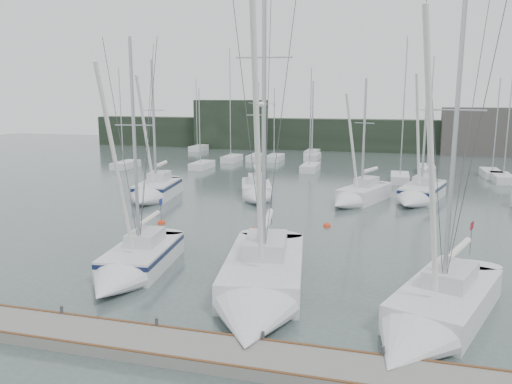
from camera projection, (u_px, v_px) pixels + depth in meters
ground at (241, 299)px, 21.55m from camera, size 160.00×160.00×0.00m
dock at (198, 351)px, 16.78m from camera, size 24.00×2.00×0.40m
far_treeline at (354, 135)px, 79.83m from camera, size 90.00×4.00×5.00m
far_building_left at (231, 124)px, 82.80m from camera, size 12.00×3.00×8.00m
far_building_right at (477, 132)px, 73.10m from camera, size 10.00×3.00×7.00m
mast_forest at (394, 164)px, 60.69m from camera, size 54.92×27.00×14.75m
sailboat_near_left at (131, 266)px, 24.07m from camera, size 3.63×8.60×12.28m
sailboat_near_center at (259, 290)px, 20.96m from camera, size 5.17×11.79×17.43m
sailboat_near_right at (430, 319)px, 18.39m from camera, size 6.11×9.92×13.79m
sailboat_mid_a at (153, 192)px, 41.95m from camera, size 3.86×8.24×12.46m
sailboat_mid_b at (257, 193)px, 42.22m from camera, size 4.52×7.70×11.76m
sailboat_mid_c at (356, 197)px, 40.46m from camera, size 5.15×8.18×10.77m
sailboat_mid_d at (418, 195)px, 41.07m from camera, size 4.98×8.91×12.57m
buoy_a at (254, 232)px, 32.24m from camera, size 0.58×0.58×0.58m
buoy_b at (327, 226)px, 33.56m from camera, size 0.51×0.51×0.51m
buoy_c at (161, 224)px, 34.32m from camera, size 0.54×0.54×0.54m
seagull at (261, 104)px, 17.43m from camera, size 0.89×0.44×0.18m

